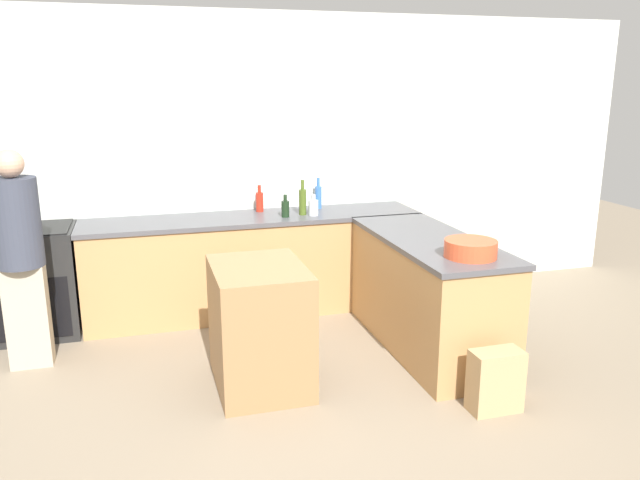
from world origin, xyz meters
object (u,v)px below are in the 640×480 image
object	(u,v)px
vinegar_bottle_clear	(313,207)
olive_oil_bottle	(303,201)
wine_bottle_dark	(285,208)
person_by_range	(20,252)
paper_bag	(496,381)
island_table	(260,326)
hot_sauce_bottle	(260,201)
water_bottle_blue	(318,196)
mixing_bowl	(471,249)
range_oven	(36,281)

from	to	relation	value
vinegar_bottle_clear	olive_oil_bottle	distance (m)	0.11
wine_bottle_dark	person_by_range	world-z (taller)	person_by_range
vinegar_bottle_clear	paper_bag	xyz separation A→B (m)	(0.63, -2.11, -0.77)
island_table	olive_oil_bottle	size ratio (longest dim) A/B	2.72
person_by_range	paper_bag	bearing A→B (deg)	-27.82
hot_sauce_bottle	water_bottle_blue	size ratio (longest dim) A/B	0.84
paper_bag	mixing_bowl	bearing A→B (deg)	84.83
mixing_bowl	olive_oil_bottle	world-z (taller)	olive_oil_bottle
island_table	paper_bag	xyz separation A→B (m)	(1.39, -0.79, -0.23)
paper_bag	hot_sauce_bottle	bearing A→B (deg)	113.72
range_oven	paper_bag	xyz separation A→B (m)	(3.01, -2.23, -0.25)
vinegar_bottle_clear	olive_oil_bottle	bearing A→B (deg)	145.94
range_oven	vinegar_bottle_clear	xyz separation A→B (m)	(2.38, -0.13, 0.52)
island_table	person_by_range	xyz separation A→B (m)	(-1.60, 0.79, 0.45)
island_table	mixing_bowl	size ratio (longest dim) A/B	2.39
range_oven	person_by_range	bearing A→B (deg)	-87.54
hot_sauce_bottle	olive_oil_bottle	size ratio (longest dim) A/B	0.78
hot_sauce_bottle	water_bottle_blue	xyz separation A→B (m)	(0.56, -0.01, 0.02)
mixing_bowl	vinegar_bottle_clear	world-z (taller)	vinegar_bottle_clear
wine_bottle_dark	person_by_range	distance (m)	2.17
water_bottle_blue	olive_oil_bottle	bearing A→B (deg)	-132.64
hot_sauce_bottle	island_table	bearing A→B (deg)	-101.34
mixing_bowl	wine_bottle_dark	bearing A→B (deg)	119.81
island_table	olive_oil_bottle	distance (m)	1.65
wine_bottle_dark	hot_sauce_bottle	world-z (taller)	hot_sauce_bottle
range_oven	vinegar_bottle_clear	bearing A→B (deg)	-3.01
vinegar_bottle_clear	person_by_range	xyz separation A→B (m)	(-2.36, -0.53, -0.10)
range_oven	paper_bag	distance (m)	3.76
vinegar_bottle_clear	person_by_range	size ratio (longest dim) A/B	0.12
island_table	person_by_range	size ratio (longest dim) A/B	0.53
water_bottle_blue	olive_oil_bottle	world-z (taller)	olive_oil_bottle
island_table	mixing_bowl	xyz separation A→B (m)	(1.43, -0.30, 0.53)
hot_sauce_bottle	water_bottle_blue	distance (m)	0.56
mixing_bowl	paper_bag	size ratio (longest dim) A/B	0.88
vinegar_bottle_clear	water_bottle_blue	xyz separation A→B (m)	(0.13, 0.29, 0.04)
mixing_bowl	water_bottle_blue	bearing A→B (deg)	105.80
hot_sauce_bottle	paper_bag	bearing A→B (deg)	-66.28
range_oven	mixing_bowl	world-z (taller)	mixing_bowl
hot_sauce_bottle	person_by_range	distance (m)	2.10
water_bottle_blue	person_by_range	xyz separation A→B (m)	(-2.49, -0.83, -0.14)
range_oven	hot_sauce_bottle	world-z (taller)	hot_sauce_bottle
paper_bag	olive_oil_bottle	bearing A→B (deg)	108.21
vinegar_bottle_clear	hot_sauce_bottle	distance (m)	0.53
wine_bottle_dark	paper_bag	bearing A→B (deg)	-67.23
paper_bag	person_by_range	bearing A→B (deg)	152.18
hot_sauce_bottle	person_by_range	world-z (taller)	person_by_range
range_oven	olive_oil_bottle	distance (m)	2.37
range_oven	wine_bottle_dark	distance (m)	2.19
range_oven	person_by_range	xyz separation A→B (m)	(0.03, -0.66, 0.43)
water_bottle_blue	wine_bottle_dark	bearing A→B (deg)	-143.53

